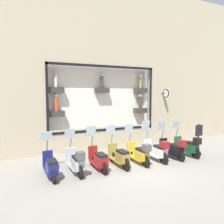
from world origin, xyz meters
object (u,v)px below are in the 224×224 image
at_px(scooter_red_5, 99,159).
at_px(scooter_black_1, 173,149).
at_px(scooter_white_2, 157,150).
at_px(scooter_olive_4, 119,156).
at_px(shop_sign_post, 199,138).
at_px(scooter_navy_7, 51,166).
at_px(scooter_yellow_3, 139,153).
at_px(scooter_green_0, 188,146).
at_px(scooter_silver_6, 76,162).

bearing_deg(scooter_red_5, scooter_black_1, -91.03).
relative_size(scooter_black_1, scooter_white_2, 0.99).
bearing_deg(scooter_black_1, scooter_olive_4, 88.56).
bearing_deg(scooter_red_5, shop_sign_post, -89.38).
height_order(scooter_black_1, scooter_white_2, scooter_white_2).
relative_size(scooter_black_1, shop_sign_post, 1.21).
xyz_separation_m(scooter_black_1, scooter_white_2, (0.01, 0.91, 0.02)).
bearing_deg(scooter_navy_7, scooter_yellow_3, -90.99).
relative_size(scooter_yellow_3, scooter_navy_7, 1.00).
xyz_separation_m(scooter_yellow_3, scooter_red_5, (0.07, 1.82, -0.04)).
relative_size(scooter_navy_7, shop_sign_post, 1.21).
xyz_separation_m(scooter_yellow_3, shop_sign_post, (0.12, -3.52, 0.33)).
bearing_deg(scooter_olive_4, scooter_green_0, -91.02).
height_order(scooter_black_1, scooter_navy_7, scooter_black_1).
height_order(scooter_olive_4, shop_sign_post, scooter_olive_4).
xyz_separation_m(scooter_red_5, scooter_silver_6, (-0.06, 0.91, 0.04)).
relative_size(scooter_yellow_3, scooter_red_5, 1.00).
bearing_deg(shop_sign_post, scooter_silver_6, 91.12).
height_order(scooter_red_5, shop_sign_post, scooter_red_5).
height_order(scooter_green_0, shop_sign_post, scooter_green_0).
relative_size(scooter_green_0, scooter_yellow_3, 1.00).
bearing_deg(scooter_white_2, scooter_navy_7, 89.33).
bearing_deg(scooter_white_2, scooter_yellow_3, 90.59).
bearing_deg(scooter_black_1, scooter_navy_7, 89.34).
bearing_deg(scooter_white_2, scooter_black_1, -90.57).
xyz_separation_m(scooter_red_5, scooter_navy_7, (-0.00, 1.82, -0.00)).
bearing_deg(shop_sign_post, scooter_green_0, 98.59).
height_order(scooter_white_2, scooter_yellow_3, scooter_white_2).
bearing_deg(scooter_silver_6, scooter_red_5, -85.99).
distance_m(scooter_black_1, shop_sign_post, 1.74).
relative_size(scooter_green_0, scooter_silver_6, 1.00).
relative_size(scooter_olive_4, scooter_navy_7, 1.00).
relative_size(scooter_red_5, shop_sign_post, 1.21).
bearing_deg(scooter_green_0, shop_sign_post, -81.41).
relative_size(scooter_white_2, shop_sign_post, 1.22).
distance_m(scooter_olive_4, scooter_navy_7, 2.73).
height_order(scooter_silver_6, scooter_navy_7, scooter_silver_6).
bearing_deg(scooter_olive_4, scooter_silver_6, 92.10).
bearing_deg(scooter_black_1, scooter_silver_6, 89.98).
height_order(scooter_black_1, scooter_yellow_3, scooter_black_1).
bearing_deg(scooter_yellow_3, scooter_olive_4, 85.67).
height_order(scooter_red_5, scooter_silver_6, scooter_red_5).
bearing_deg(scooter_navy_7, scooter_green_0, -90.53).
relative_size(scooter_black_1, scooter_navy_7, 1.00).
bearing_deg(scooter_yellow_3, scooter_red_5, 87.93).
bearing_deg(scooter_olive_4, scooter_white_2, -91.87).
relative_size(scooter_yellow_3, scooter_olive_4, 0.99).
height_order(scooter_olive_4, scooter_red_5, scooter_olive_4).
xyz_separation_m(scooter_white_2, scooter_red_5, (0.06, 2.73, -0.06)).
height_order(scooter_yellow_3, scooter_navy_7, scooter_yellow_3).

